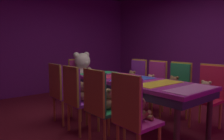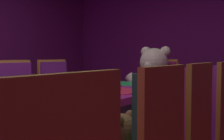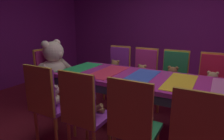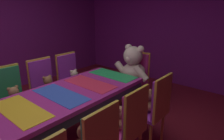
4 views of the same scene
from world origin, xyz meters
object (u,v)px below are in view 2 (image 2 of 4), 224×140
chair_left_2 (18,99)px  chair_right_3 (214,112)px  banquet_table (58,108)px  chair_left_3 (57,93)px  teddy_right_2 (165,127)px  teddy_left_2 (27,102)px  king_teddy_bear (153,79)px  teddy_right_3 (195,111)px  throne_chair (160,90)px  teddy_left_3 (66,96)px  chair_right_2 (187,127)px

chair_left_2 → chair_right_3: bearing=15.5°
banquet_table → chair_left_2: bearing=161.8°
chair_left_3 → teddy_right_2: bearing=-19.2°
teddy_left_2 → king_teddy_bear: (0.74, 1.24, 0.17)m
teddy_right_3 → throne_chair: bearing=-51.2°
banquet_table → chair_left_3: bearing=137.5°
teddy_left_3 → throne_chair: throne_chair is taller
teddy_right_3 → chair_right_3: bearing=180.0°
chair_left_3 → chair_right_3: (1.77, -0.03, 0.00)m
teddy_left_2 → teddy_left_3: (0.00, 0.52, -0.01)m
chair_left_2 → teddy_right_2: chair_left_2 is taller
teddy_left_2 → teddy_right_2: 1.46m
banquet_table → chair_right_3: chair_right_3 is taller
chair_right_2 → teddy_right_3: bearing=-77.4°
teddy_left_2 → teddy_right_2: bearing=-1.4°
teddy_left_3 → throne_chair: (0.74, 0.89, 0.03)m
chair_left_2 → teddy_right_3: bearing=16.8°
teddy_left_2 → chair_right_2: size_ratio=0.30×
teddy_right_3 → throne_chair: size_ratio=0.32×
throne_chair → teddy_left_3: bearing=-39.7°
teddy_left_2 → throne_chair: (0.74, 1.41, 0.02)m
teddy_right_2 → teddy_right_3: bearing=-92.7°
king_teddy_bear → teddy_left_3: bearing=-45.8°
teddy_right_3 → king_teddy_bear: bearing=-45.4°
banquet_table → chair_left_2: size_ratio=2.35×
teddy_left_3 → chair_right_2: bearing=-19.2°
teddy_left_2 → chair_right_2: 1.60m
banquet_table → chair_left_3: chair_left_3 is taller
teddy_left_2 → throne_chair: 1.60m
teddy_right_2 → king_teddy_bear: size_ratio=0.40×
chair_left_2 → teddy_left_3: 0.54m
throne_chair → teddy_left_2: bearing=-27.8°
banquet_table → chair_left_3: 1.20m
chair_right_3 → king_teddy_bear: bearing=-40.3°
teddy_left_2 → teddy_left_3: 0.52m
teddy_left_2 → chair_left_3: (-0.14, 0.52, 0.02)m
chair_right_3 → teddy_right_3: bearing=-0.0°
chair_right_2 → teddy_right_3: 0.54m
chair_left_2 → king_teddy_bear: size_ratio=1.36×
chair_left_3 → chair_right_2: (1.74, -0.55, 0.00)m
chair_left_2 → king_teddy_bear: 1.53m
banquet_table → teddy_left_2: size_ratio=7.74×
banquet_table → teddy_left_2: banquet_table is taller
teddy_left_2 → teddy_right_2: (1.46, -0.04, -0.00)m
teddy_left_3 → chair_right_3: chair_right_3 is taller
teddy_right_2 → throne_chair: size_ratio=0.29×
teddy_right_2 → chair_right_2: bearing=180.0°
teddy_left_2 → teddy_right_2: teddy_left_2 is taller
chair_left_2 → teddy_left_3: size_ratio=3.58×
teddy_right_2 → throne_chair: 1.61m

